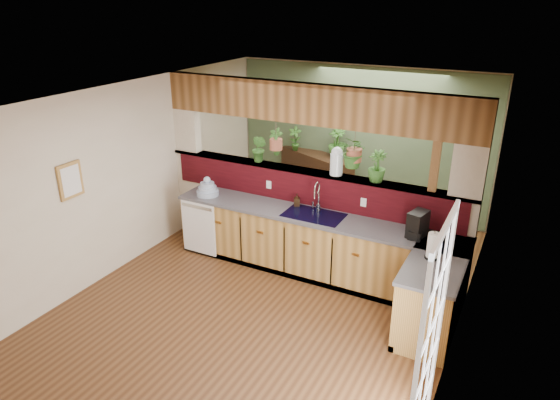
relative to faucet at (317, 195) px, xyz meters
The scene contains 28 objects.
ground 1.62m from the faucet, 101.28° to the right, with size 4.60×7.00×0.01m, color #513119.
ceiling 1.87m from the faucet, 101.28° to the right, with size 4.60×7.00×0.01m, color brown.
wall_back 2.38m from the faucet, 95.46° to the left, with size 4.60×0.02×2.60m, color beige.
wall_left 2.77m from the faucet, 155.82° to the right, with size 0.02×7.00×2.60m, color beige.
wall_right 2.37m from the faucet, 28.67° to the right, with size 0.02×7.00×2.60m, color beige.
pass_through_partition 0.30m from the faucet, 132.66° to the left, with size 4.60×0.21×2.60m.
pass_through_ledge 0.39m from the faucet, 136.35° to the left, with size 4.60×0.21×0.04m, color brown.
header_beam 1.23m from the faucet, 136.35° to the left, with size 4.60×0.15×0.55m, color brown.
sage_backwall 2.36m from the faucet, 95.51° to the left, with size 4.55×0.02×2.55m, color #485C3F.
countertop 0.95m from the faucet, 23.48° to the right, with size 4.14×1.52×0.90m.
dishwasher 1.89m from the faucet, 164.56° to the right, with size 0.58×0.03×0.82m.
navy_sink 0.35m from the faucet, 81.53° to the right, with size 0.82×0.50×0.18m.
french_door 3.18m from the faucet, 49.98° to the right, with size 0.06×1.02×2.16m, color white.
framed_print 3.19m from the faucet, 142.26° to the right, with size 0.04×0.35×0.45m.
faucet is the anchor object (origin of this frame).
dish_stack 1.70m from the faucet, behind, with size 0.33×0.33×0.29m.
soap_dispenser 0.35m from the faucet, behind, with size 0.08×0.08×0.18m, color #322112.
coffee_maker 1.43m from the faucet, ahead, with size 0.18×0.30×0.33m.
paper_towel 1.82m from the faucet, 20.62° to the right, with size 0.16×0.16×0.34m.
glass_jar 0.53m from the faucet, 50.69° to the left, with size 0.18×0.18×0.39m.
ledge_plant_left 1.15m from the faucet, 168.22° to the left, with size 0.23×0.18×0.41m, color #2C5C1F.
ledge_plant_right 0.91m from the faucet, 16.20° to the left, with size 0.24×0.24×0.42m, color #2C5C1F.
hanging_plant_a 1.07m from the faucet, 164.08° to the left, with size 0.21×0.18×0.51m.
hanging_plant_b 0.93m from the faucet, 27.22° to the left, with size 0.48×0.45×0.56m.
shelving_console 2.40m from the faucet, 113.84° to the left, with size 1.53×0.41×1.02m, color black.
shelf_plant_a 2.53m from the faucet, 123.02° to the left, with size 0.24×0.16×0.45m, color #2C5C1F.
shelf_plant_b 2.19m from the faucet, 104.76° to the left, with size 0.29×0.29×0.52m, color #2C5C1F.
floor_plant 1.37m from the faucet, 73.98° to the left, with size 0.68×0.59×0.76m, color #2C5C1F.
Camera 1 is at (2.71, -4.73, 3.68)m, focal length 32.00 mm.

